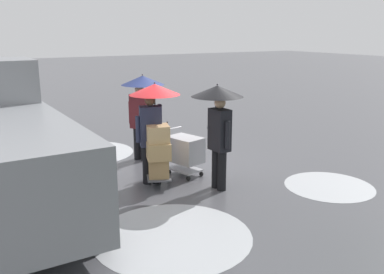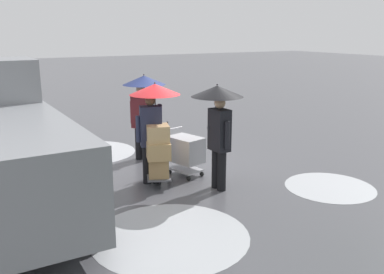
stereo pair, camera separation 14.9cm
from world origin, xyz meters
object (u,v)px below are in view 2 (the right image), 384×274
(pedestrian_black_side, at_px, (143,97))
(pedestrian_white_side, at_px, (153,110))
(cargo_van_parked_right, at_px, (2,148))
(pedestrian_pink_side, at_px, (218,112))
(hand_dolly_boxes, at_px, (158,152))
(shopping_cart_vendor, at_px, (186,151))

(pedestrian_black_side, distance_m, pedestrian_white_side, 1.71)
(pedestrian_white_side, bearing_deg, cargo_van_parked_right, 1.12)
(pedestrian_pink_side, xyz_separation_m, pedestrian_black_side, (0.52, -2.56, 0.00))
(hand_dolly_boxes, xyz_separation_m, pedestrian_white_side, (-0.01, -0.24, 0.84))
(hand_dolly_boxes, xyz_separation_m, pedestrian_black_side, (-0.48, -1.88, 0.84))
(hand_dolly_boxes, distance_m, pedestrian_pink_side, 1.47)
(hand_dolly_boxes, bearing_deg, pedestrian_white_side, -93.35)
(shopping_cart_vendor, height_order, hand_dolly_boxes, hand_dolly_boxes)
(cargo_van_parked_right, relative_size, shopping_cart_vendor, 5.28)
(shopping_cart_vendor, bearing_deg, pedestrian_white_side, 7.22)
(shopping_cart_vendor, height_order, pedestrian_black_side, pedestrian_black_side)
(cargo_van_parked_right, height_order, pedestrian_white_side, cargo_van_parked_right)
(pedestrian_pink_side, height_order, pedestrian_black_side, same)
(cargo_van_parked_right, relative_size, pedestrian_pink_side, 2.50)
(hand_dolly_boxes, bearing_deg, shopping_cart_vendor, -157.53)
(cargo_van_parked_right, bearing_deg, pedestrian_pink_side, 167.56)
(shopping_cart_vendor, relative_size, pedestrian_pink_side, 0.47)
(hand_dolly_boxes, relative_size, pedestrian_pink_side, 0.61)
(pedestrian_pink_side, height_order, pedestrian_white_side, same)
(pedestrian_pink_side, bearing_deg, cargo_van_parked_right, -12.44)
(hand_dolly_boxes, bearing_deg, cargo_van_parked_right, -3.57)
(shopping_cart_vendor, relative_size, hand_dolly_boxes, 0.77)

